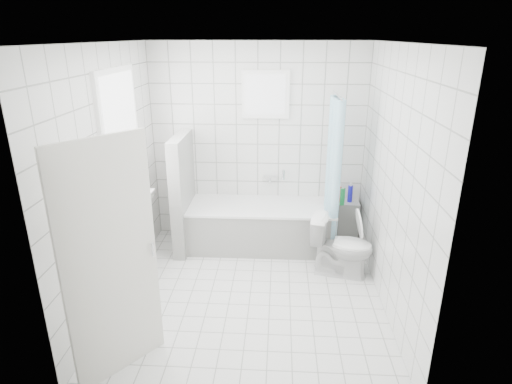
{
  "coord_description": "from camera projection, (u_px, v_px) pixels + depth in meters",
  "views": [
    {
      "loc": [
        0.29,
        -4.02,
        2.67
      ],
      "look_at": [
        0.04,
        0.35,
        1.05
      ],
      "focal_mm": 30.0,
      "sensor_mm": 36.0,
      "label": 1
    }
  ],
  "objects": [
    {
      "name": "ground",
      "position": [
        250.0,
        292.0,
        4.7
      ],
      "size": [
        3.0,
        3.0,
        0.0
      ],
      "primitive_type": "plane",
      "color": "white",
      "rests_on": "ground"
    },
    {
      "name": "ceiling",
      "position": [
        249.0,
        42.0,
        3.8
      ],
      "size": [
        3.0,
        3.0,
        0.0
      ],
      "primitive_type": "plane",
      "rotation": [
        3.14,
        0.0,
        0.0
      ],
      "color": "white",
      "rests_on": "ground"
    },
    {
      "name": "wall_back",
      "position": [
        258.0,
        144.0,
        5.65
      ],
      "size": [
        2.8,
        0.02,
        2.6
      ],
      "primitive_type": "cube",
      "color": "white",
      "rests_on": "ground"
    },
    {
      "name": "wall_front",
      "position": [
        234.0,
        253.0,
        2.84
      ],
      "size": [
        2.8,
        0.02,
        2.6
      ],
      "primitive_type": "cube",
      "color": "white",
      "rests_on": "ground"
    },
    {
      "name": "wall_left",
      "position": [
        112.0,
        178.0,
        4.32
      ],
      "size": [
        0.02,
        3.0,
        2.6
      ],
      "primitive_type": "cube",
      "color": "white",
      "rests_on": "ground"
    },
    {
      "name": "wall_right",
      "position": [
        393.0,
        183.0,
        4.18
      ],
      "size": [
        0.02,
        3.0,
        2.6
      ],
      "primitive_type": "cube",
      "color": "white",
      "rests_on": "ground"
    },
    {
      "name": "window_left",
      "position": [
        123.0,
        142.0,
        4.5
      ],
      "size": [
        0.01,
        0.9,
        1.4
      ],
      "primitive_type": "cube",
      "color": "white",
      "rests_on": "wall_left"
    },
    {
      "name": "window_back",
      "position": [
        266.0,
        95.0,
        5.38
      ],
      "size": [
        0.5,
        0.01,
        0.5
      ],
      "primitive_type": "cube",
      "color": "white",
      "rests_on": "wall_back"
    },
    {
      "name": "window_sill",
      "position": [
        135.0,
        207.0,
        4.75
      ],
      "size": [
        0.18,
        1.02,
        0.08
      ],
      "primitive_type": "cube",
      "color": "white",
      "rests_on": "wall_left"
    },
    {
      "name": "door",
      "position": [
        111.0,
        263.0,
        3.31
      ],
      "size": [
        0.53,
        0.65,
        2.0
      ],
      "primitive_type": "cube",
      "rotation": [
        0.0,
        0.0,
        -0.67
      ],
      "color": "silver",
      "rests_on": "ground"
    },
    {
      "name": "bathtub",
      "position": [
        261.0,
        226.0,
        5.65
      ],
      "size": [
        1.89,
        0.77,
        0.58
      ],
      "color": "white",
      "rests_on": "ground"
    },
    {
      "name": "partition_wall",
      "position": [
        183.0,
        193.0,
        5.5
      ],
      "size": [
        0.15,
        0.85,
        1.5
      ],
      "primitive_type": "cube",
      "color": "white",
      "rests_on": "ground"
    },
    {
      "name": "tiled_ledge",
      "position": [
        343.0,
        221.0,
        5.84
      ],
      "size": [
        0.4,
        0.24,
        0.55
      ],
      "primitive_type": "cube",
      "color": "white",
      "rests_on": "ground"
    },
    {
      "name": "toilet",
      "position": [
        342.0,
        246.0,
        4.95
      ],
      "size": [
        0.78,
        0.55,
        0.72
      ],
      "primitive_type": "imported",
      "rotation": [
        0.0,
        0.0,
        1.35
      ],
      "color": "white",
      "rests_on": "ground"
    },
    {
      "name": "curtain_rod",
      "position": [
        337.0,
        95.0,
        4.99
      ],
      "size": [
        0.02,
        0.8,
        0.02
      ],
      "primitive_type": "cylinder",
      "rotation": [
        1.57,
        0.0,
        0.0
      ],
      "color": "silver",
      "rests_on": "wall_back"
    },
    {
      "name": "shower_curtain",
      "position": [
        334.0,
        172.0,
        5.18
      ],
      "size": [
        0.14,
        0.48,
        1.78
      ],
      "primitive_type": null,
      "color": "#42A1C3",
      "rests_on": "curtain_rod"
    },
    {
      "name": "tub_faucet",
      "position": [
        270.0,
        178.0,
        5.76
      ],
      "size": [
        0.18,
        0.06,
        0.06
      ],
      "primitive_type": "cube",
      "color": "silver",
      "rests_on": "wall_back"
    },
    {
      "name": "sill_bottles",
      "position": [
        134.0,
        193.0,
        4.68
      ],
      "size": [
        0.15,
        0.76,
        0.28
      ],
      "color": "white",
      "rests_on": "window_sill"
    },
    {
      "name": "ledge_bottles",
      "position": [
        344.0,
        195.0,
        5.68
      ],
      "size": [
        0.2,
        0.18,
        0.23
      ],
      "color": "green",
      "rests_on": "tiled_ledge"
    }
  ]
}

